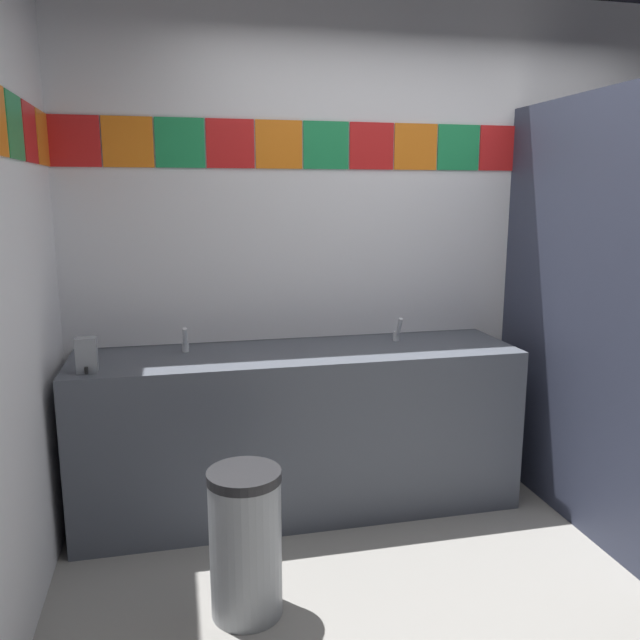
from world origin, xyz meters
name	(u,v)px	position (x,y,z in m)	size (l,w,h in m)	color
ground_plane	(539,626)	(0.00, 0.00, 0.00)	(8.39, 8.39, 0.00)	gray
wall_back	(410,245)	(0.00, 1.51, 1.37)	(3.81, 0.09, 2.72)	silver
vanity_counter	(299,428)	(-0.72, 1.17, 0.44)	(2.27, 0.60, 0.86)	#4C515B
faucet_left	(185,343)	(-1.29, 1.26, 0.91)	(0.04, 0.10, 0.14)	silver
faucet_right	(397,332)	(-0.15, 1.26, 0.91)	(0.04, 0.10, 0.14)	silver
soap_dispenser	(87,355)	(-1.73, 0.99, 0.94)	(0.09, 0.09, 0.16)	gray
toilet	(612,431)	(1.11, 1.07, 0.30)	(0.39, 0.49, 0.74)	white
trash_bin	(246,543)	(-1.10, 0.34, 0.30)	(0.29, 0.29, 0.61)	#999EA3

